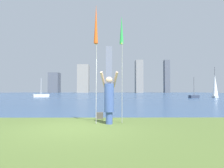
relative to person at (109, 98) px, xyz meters
The scene contains 13 objects.
ground 50.22m from the person, 91.37° to the left, with size 120.00×138.00×0.12m.
person is the anchor object (origin of this frame).
kite_flag_left 2.75m from the person, 166.59° to the right, with size 0.16×0.45×4.53m.
kite_flag_right 2.67m from the person, 36.46° to the left, with size 0.16×0.54×4.26m.
bag 1.65m from the person, 107.43° to the left, with size 0.29×0.14×0.29m.
sailboat_2 29.03m from the person, 61.29° to the left, with size 2.12×1.54×3.53m.
sailboat_4 32.14m from the person, 55.78° to the left, with size 1.04×1.87×5.40m.
sailboat_5 33.09m from the person, 113.60° to the left, with size 2.80×2.44×3.64m.
skyline_tower_0 113.04m from the person, 106.89° to the left, with size 5.73×6.95×11.58m.
skyline_tower_1 109.78m from the person, 98.38° to the left, with size 6.46×6.87×16.24m.
skyline_tower_2 105.32m from the person, 90.53° to the left, with size 3.44×5.03×26.03m.
skyline_tower_3 106.83m from the person, 81.29° to the left, with size 4.06×6.90×18.36m.
skyline_tower_4 112.63m from the person, 73.11° to the left, with size 3.06×3.42×18.93m.
Camera 1 is at (1.26, -6.78, 1.26)m, focal length 31.83 mm.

